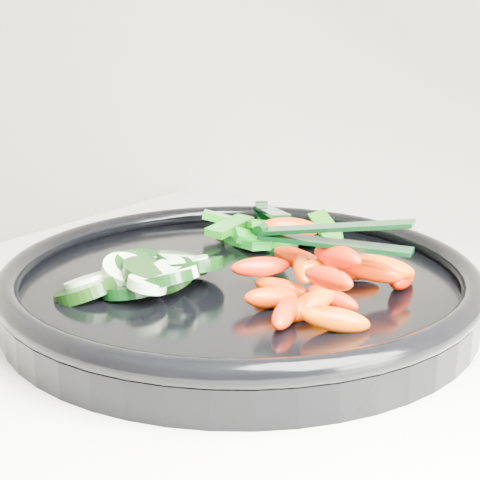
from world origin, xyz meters
The scene contains 6 objects.
veggie_tray centered at (-0.70, 1.67, 0.95)m, with size 0.43×0.43×0.04m.
cucumber_pile centered at (-0.75, 1.61, 0.96)m, with size 0.12×0.13×0.04m.
carrot_pile centered at (-0.62, 1.66, 0.97)m, with size 0.13×0.16×0.05m.
pepper_pile centered at (-0.74, 1.76, 0.96)m, with size 0.14×0.11×0.04m.
tong_carrot centered at (-0.62, 1.66, 1.00)m, with size 0.11×0.04×0.02m.
tong_pepper centered at (-0.73, 1.76, 0.98)m, with size 0.08×0.10×0.02m.
Camera 1 is at (-0.43, 1.24, 1.13)m, focal length 50.00 mm.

